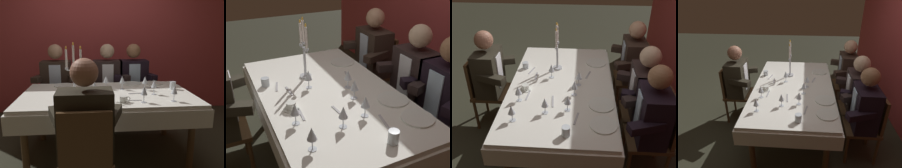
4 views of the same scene
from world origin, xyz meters
TOP-DOWN VIEW (x-y plane):
  - ground_plane at (0.00, 0.00)m, footprint 12.00×12.00m
  - dining_table at (0.00, 0.00)m, footprint 1.94×1.14m
  - candelabra at (-0.36, -0.07)m, footprint 0.19×0.11m
  - dinner_plate_0 at (-0.53, 0.40)m, footprint 0.24×0.24m
  - dinner_plate_1 at (0.36, 0.42)m, footprint 0.25×0.25m
  - dinner_plate_2 at (0.65, 0.42)m, footprint 0.24×0.24m
  - wine_glass_0 at (0.46, 0.10)m, footprint 0.07×0.07m
  - wine_glass_1 at (0.00, 0.19)m, footprint 0.07×0.07m
  - wine_glass_2 at (0.64, -0.38)m, footprint 0.07×0.07m
  - wine_glass_3 at (0.19, 0.15)m, footprint 0.07×0.07m
  - wine_glass_4 at (-0.14, -0.12)m, footprint 0.07×0.07m
  - wine_glass_5 at (0.51, -0.11)m, footprint 0.07×0.07m
  - wine_glass_6 at (0.33, -0.39)m, footprint 0.07×0.07m
  - water_tumbler_0 at (-0.34, -0.46)m, footprint 0.07×0.07m
  - water_tumbler_1 at (0.80, 0.10)m, footprint 0.07×0.07m
  - coffee_cup_0 at (0.13, -0.37)m, footprint 0.13×0.12m
  - spoon_0 at (-0.28, -0.37)m, footprint 0.17×0.06m
  - fork_1 at (-0.15, -0.30)m, footprint 0.17×0.03m
  - fork_2 at (0.24, -0.32)m, footprint 0.17×0.03m
  - fork_3 at (-0.22, 0.29)m, footprint 0.17×0.07m
  - spoon_4 at (0.58, 0.18)m, footprint 0.17×0.05m
  - knife_5 at (0.33, -0.06)m, footprint 0.19×0.04m
  - seated_diner_0 at (-0.68, 0.89)m, footprint 0.63×0.48m
  - seated_diner_2 at (0.07, 0.89)m, footprint 0.63×0.48m
  - seated_diner_3 at (0.46, 0.89)m, footprint 0.63×0.48m

SIDE VIEW (x-z plane):
  - ground_plane at x=0.00m, z-range 0.00..0.00m
  - dining_table at x=0.00m, z-range 0.25..0.99m
  - seated_diner_0 at x=-0.68m, z-range 0.12..1.36m
  - seated_diner_2 at x=0.07m, z-range 0.12..1.36m
  - seated_diner_3 at x=0.46m, z-range 0.12..1.36m
  - spoon_0 at x=-0.28m, z-range 0.74..0.75m
  - fork_1 at x=-0.15m, z-range 0.74..0.75m
  - fork_2 at x=0.24m, z-range 0.74..0.75m
  - fork_3 at x=-0.22m, z-range 0.74..0.75m
  - spoon_4 at x=0.58m, z-range 0.74..0.75m
  - knife_5 at x=0.33m, z-range 0.74..0.75m
  - dinner_plate_0 at x=-0.53m, z-range 0.74..0.75m
  - dinner_plate_1 at x=0.36m, z-range 0.74..0.75m
  - dinner_plate_2 at x=0.65m, z-range 0.74..0.75m
  - coffee_cup_0 at x=0.13m, z-range 0.74..0.80m
  - water_tumbler_0 at x=-0.34m, z-range 0.74..0.82m
  - water_tumbler_1 at x=0.80m, z-range 0.74..0.83m
  - wine_glass_0 at x=0.46m, z-range 0.77..0.94m
  - wine_glass_1 at x=0.00m, z-range 0.77..0.94m
  - wine_glass_2 at x=0.64m, z-range 0.77..0.94m
  - wine_glass_3 at x=0.19m, z-range 0.77..0.94m
  - wine_glass_4 at x=-0.14m, z-range 0.77..0.94m
  - wine_glass_5 at x=0.51m, z-range 0.77..0.94m
  - wine_glass_6 at x=0.33m, z-range 0.77..0.94m
  - candelabra at x=-0.36m, z-range 0.69..1.26m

